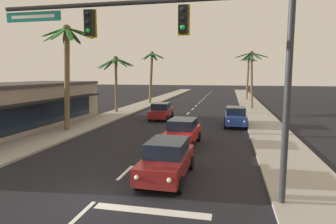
% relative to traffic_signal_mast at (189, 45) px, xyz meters
% --- Properties ---
extents(ground_plane, '(220.00, 220.00, 0.00)m').
position_rel_traffic_signal_mast_xyz_m(ground_plane, '(-3.24, -0.72, -5.55)').
color(ground_plane, black).
extents(sidewalk_right, '(3.20, 110.00, 0.14)m').
position_rel_traffic_signal_mast_xyz_m(sidewalk_right, '(4.56, 19.28, -5.48)').
color(sidewalk_right, '#9E998E').
rests_on(sidewalk_right, ground).
extents(sidewalk_left, '(3.20, 110.00, 0.14)m').
position_rel_traffic_signal_mast_xyz_m(sidewalk_left, '(-11.04, 19.28, -5.48)').
color(sidewalk_left, '#9E998E').
rests_on(sidewalk_left, ground).
extents(lane_markings, '(4.28, 89.39, 0.01)m').
position_rel_traffic_signal_mast_xyz_m(lane_markings, '(-2.80, 19.72, -5.54)').
color(lane_markings, silver).
rests_on(lane_markings, ground).
extents(traffic_signal_mast, '(10.62, 0.41, 7.63)m').
position_rel_traffic_signal_mast_xyz_m(traffic_signal_mast, '(0.00, 0.00, 0.00)').
color(traffic_signal_mast, '#2D2D33').
rests_on(traffic_signal_mast, ground).
extents(sedan_lead_at_stop_bar, '(2.02, 4.48, 1.68)m').
position_rel_traffic_signal_mast_xyz_m(sedan_lead_at_stop_bar, '(-1.20, 1.83, -4.69)').
color(sedan_lead_at_stop_bar, maroon).
rests_on(sedan_lead_at_stop_bar, ground).
extents(sedan_third_in_queue, '(2.10, 4.51, 1.68)m').
position_rel_traffic_signal_mast_xyz_m(sedan_third_in_queue, '(-1.49, 7.86, -4.69)').
color(sedan_third_in_queue, red).
rests_on(sedan_third_in_queue, ground).
extents(sedan_oncoming_far, '(2.03, 4.48, 1.68)m').
position_rel_traffic_signal_mast_xyz_m(sedan_oncoming_far, '(-5.26, 17.89, -4.69)').
color(sedan_oncoming_far, maroon).
rests_on(sedan_oncoming_far, ground).
extents(sedan_parked_nearest_kerb, '(2.01, 4.48, 1.68)m').
position_rel_traffic_signal_mast_xyz_m(sedan_parked_nearest_kerb, '(2.00, 15.61, -4.69)').
color(sedan_parked_nearest_kerb, navy).
rests_on(sedan_parked_nearest_kerb, ground).
extents(palm_left_second, '(4.10, 3.72, 8.29)m').
position_rel_traffic_signal_mast_xyz_m(palm_left_second, '(-10.90, 10.24, 0.10)').
color(palm_left_second, brown).
rests_on(palm_left_second, ground).
extents(palm_left_third, '(4.33, 4.80, 6.63)m').
position_rel_traffic_signal_mast_xyz_m(palm_left_third, '(-11.55, 21.59, -0.47)').
color(palm_left_third, brown).
rests_on(palm_left_third, ground).
extents(palm_left_farthest, '(3.67, 3.90, 8.00)m').
position_rel_traffic_signal_mast_xyz_m(palm_left_farthest, '(-10.33, 32.87, 0.07)').
color(palm_left_farthest, brown).
rests_on(palm_left_farthest, ground).
extents(palm_right_third, '(4.39, 4.00, 7.48)m').
position_rel_traffic_signal_mast_xyz_m(palm_right_third, '(4.09, 28.48, 0.22)').
color(palm_right_third, brown).
rests_on(palm_right_third, ground).
extents(palm_right_farthest, '(3.31, 3.22, 7.73)m').
position_rel_traffic_signal_mast_xyz_m(palm_right_farthest, '(4.54, 42.43, -0.21)').
color(palm_right_farthest, brown).
rests_on(palm_right_farthest, ground).
extents(storefront_strip_left, '(7.54, 20.70, 3.79)m').
position_rel_traffic_signal_mast_xyz_m(storefront_strip_left, '(-16.05, 8.93, -3.65)').
color(storefront_strip_left, gray).
rests_on(storefront_strip_left, ground).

